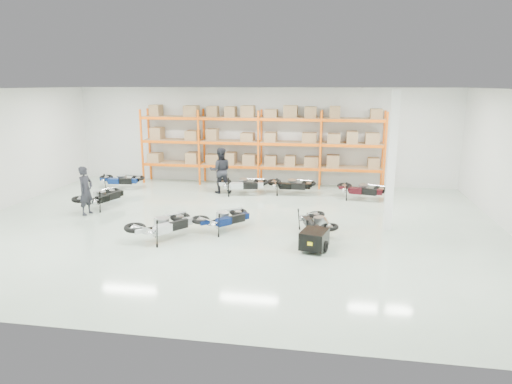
% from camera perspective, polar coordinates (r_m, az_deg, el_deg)
% --- Properties ---
extents(room, '(18.00, 18.00, 18.00)m').
position_cam_1_polar(room, '(14.92, -3.44, 4.03)').
color(room, '#B4C9B9').
rests_on(room, ground).
extents(pallet_rack, '(11.28, 0.98, 3.62)m').
position_cam_1_polar(pallet_rack, '(21.19, 0.48, 6.87)').
color(pallet_rack, '#FF610D').
rests_on(pallet_rack, ground).
extents(structural_column, '(0.25, 0.25, 4.50)m').
position_cam_1_polar(structural_column, '(15.15, 16.59, 3.65)').
color(structural_column, white).
rests_on(structural_column, ground).
extents(moto_blue_centre, '(1.85, 1.89, 1.15)m').
position_cam_1_polar(moto_blue_centre, '(14.81, -4.09, -2.84)').
color(moto_blue_centre, '#061544').
rests_on(moto_blue_centre, ground).
extents(moto_silver_left, '(1.92, 2.13, 1.25)m').
position_cam_1_polar(moto_silver_left, '(14.24, -11.61, -3.53)').
color(moto_silver_left, '#B8BAC0').
rests_on(moto_silver_left, ground).
extents(moto_black_far_left, '(1.51, 2.07, 1.21)m').
position_cam_1_polar(moto_black_far_left, '(18.48, -18.84, -0.14)').
color(moto_black_far_left, black).
rests_on(moto_black_far_left, ground).
extents(moto_touring_right, '(1.31, 1.83, 1.07)m').
position_cam_1_polar(moto_touring_right, '(14.63, 7.58, -3.27)').
color(moto_touring_right, black).
rests_on(moto_touring_right, ground).
extents(trailer, '(0.86, 1.49, 0.60)m').
position_cam_1_polar(trailer, '(13.15, 7.30, -5.89)').
color(trailer, black).
rests_on(trailer, ground).
extents(moto_back_a, '(1.86, 1.00, 1.17)m').
position_cam_1_polar(moto_back_a, '(21.58, -16.64, 1.84)').
color(moto_back_a, navy).
rests_on(moto_back_a, ground).
extents(moto_back_b, '(2.04, 1.21, 1.25)m').
position_cam_1_polar(moto_back_b, '(19.64, -1.77, 1.40)').
color(moto_back_b, silver).
rests_on(moto_back_b, ground).
extents(moto_back_c, '(1.87, 0.99, 1.18)m').
position_cam_1_polar(moto_back_c, '(19.69, 4.36, 1.31)').
color(moto_back_c, black).
rests_on(moto_back_c, ground).
extents(moto_back_d, '(2.00, 1.33, 1.18)m').
position_cam_1_polar(moto_back_d, '(19.23, 13.08, 0.70)').
color(moto_back_d, '#390B12').
rests_on(moto_back_d, ground).
extents(person_left, '(0.52, 0.70, 1.78)m').
position_cam_1_polar(person_left, '(17.65, -20.50, 0.16)').
color(person_left, '#212129').
rests_on(person_left, ground).
extents(person_back, '(1.13, 0.97, 1.98)m').
position_cam_1_polar(person_back, '(19.89, -4.47, 2.71)').
color(person_back, black).
rests_on(person_back, ground).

